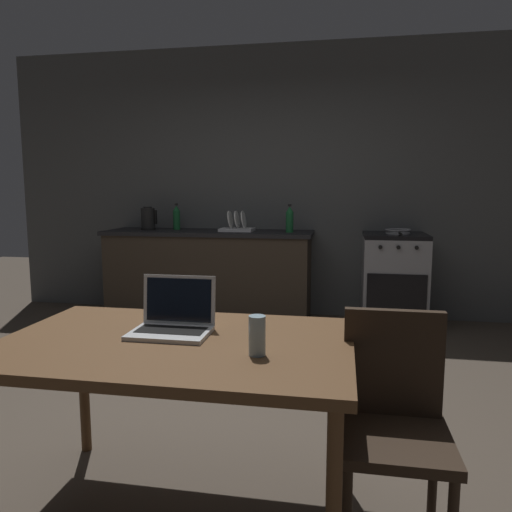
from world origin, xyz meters
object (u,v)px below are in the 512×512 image
at_px(dining_table, 176,356).
at_px(bottle_b, 177,217).
at_px(electric_kettle, 148,219).
at_px(dish_rack, 237,227).
at_px(laptop, 173,322).
at_px(frying_pan, 398,231).
at_px(drinking_glass, 257,336).
at_px(stove_oven, 393,280).
at_px(chair, 394,414).
at_px(bottle, 290,219).

distance_m(dining_table, bottle_b, 3.37).
distance_m(electric_kettle, dish_rack, 0.97).
relative_size(laptop, bottle_b, 1.15).
relative_size(frying_pan, drinking_glass, 2.89).
height_order(frying_pan, dish_rack, dish_rack).
relative_size(stove_oven, chair, 1.05).
bearing_deg(chair, bottle_b, 128.44).
bearing_deg(electric_kettle, dining_table, -65.68).
bearing_deg(bottle_b, dining_table, -70.76).
height_order(electric_kettle, bottle_b, bottle_b).
bearing_deg(drinking_glass, laptop, 151.73).
height_order(laptop, electric_kettle, electric_kettle).
xyz_separation_m(electric_kettle, dish_rack, (0.96, 0.00, -0.07)).
height_order(dining_table, bottle, bottle).
height_order(laptop, dish_rack, dish_rack).
relative_size(chair, electric_kettle, 3.57).
relative_size(dining_table, dish_rack, 4.10).
bearing_deg(frying_pan, drinking_glass, -104.50).
xyz_separation_m(laptop, bottle, (0.16, 2.94, 0.26)).
bearing_deg(drinking_glass, dish_rack, 103.66).
bearing_deg(bottle_b, electric_kettle, -164.50).
bearing_deg(electric_kettle, laptop, -65.69).
height_order(laptop, bottle, bottle).
xyz_separation_m(laptop, drinking_glass, (0.39, -0.21, 0.03)).
height_order(stove_oven, dish_rack, dish_rack).
bearing_deg(bottle_b, stove_oven, -2.10).
height_order(bottle, dish_rack, bottle).
xyz_separation_m(chair, drinking_glass, (-0.50, -0.13, 0.32)).
xyz_separation_m(stove_oven, frying_pan, (0.02, -0.03, 0.48)).
bearing_deg(bottle, frying_pan, 1.16).
distance_m(drinking_glass, dish_rack, 3.30).
distance_m(frying_pan, bottle_b, 2.28).
bearing_deg(dining_table, drinking_glass, -18.96).
bearing_deg(stove_oven, dining_table, -110.48).
bearing_deg(chair, dining_table, -172.48).
height_order(dining_table, dish_rack, dish_rack).
bearing_deg(stove_oven, bottle_b, 177.90).
distance_m(electric_kettle, bottle, 1.51).
height_order(bottle, bottle_b, bottle).
bearing_deg(drinking_glass, stove_oven, 75.99).
relative_size(stove_oven, dish_rack, 2.70).
bearing_deg(stove_oven, bottle, -177.35).
bearing_deg(chair, drinking_glass, -158.33).
bearing_deg(chair, stove_oven, 91.03).
height_order(stove_oven, dining_table, stove_oven).
bearing_deg(dish_rack, chair, -67.39).
distance_m(dining_table, frying_pan, 3.28).
bearing_deg(laptop, bottle, 83.04).
relative_size(chair, laptop, 2.74).
bearing_deg(dish_rack, dining_table, -82.11).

